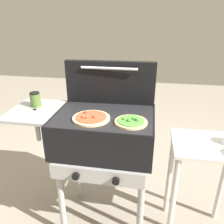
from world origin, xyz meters
name	(u,v)px	position (x,y,z in m)	size (l,w,h in m)	color
ground_plane	(106,217)	(0.00, 0.00, 0.00)	(8.00, 8.00, 0.00)	gray
grill	(102,134)	(-0.01, 0.00, 0.76)	(0.96, 0.53, 0.90)	black
grill_lid_open	(110,82)	(0.00, 0.21, 1.05)	(0.63, 0.09, 0.30)	black
pizza_pepperoni	(91,118)	(-0.07, -0.08, 0.91)	(0.23, 0.23, 0.04)	beige
pizza_veggie	(131,122)	(0.18, -0.10, 0.91)	(0.19, 0.19, 0.04)	#E0C17F
sauce_jar	(35,99)	(-0.50, 0.06, 0.95)	(0.07, 0.07, 0.10)	#4C6B2D
prep_table	(203,172)	(0.66, 0.00, 0.54)	(0.44, 0.36, 0.75)	beige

